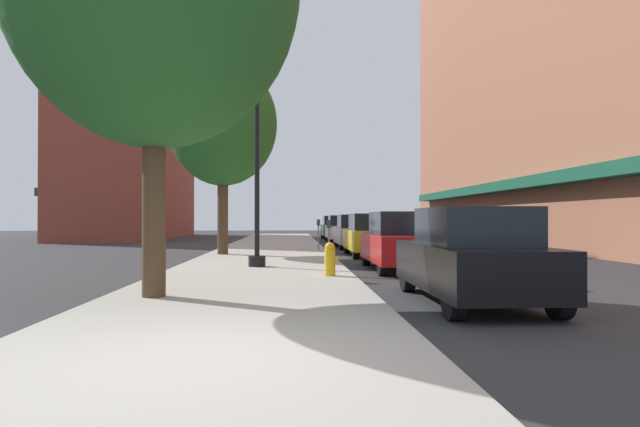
# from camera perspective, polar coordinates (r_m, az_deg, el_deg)

# --- Properties ---
(ground_plane) EXTENTS (90.00, 90.00, 0.00)m
(ground_plane) POSITION_cam_1_polar(r_m,az_deg,el_deg) (23.78, 4.60, -4.06)
(ground_plane) COLOR #2D2D30
(sidewalk_slab) EXTENTS (4.80, 50.00, 0.12)m
(sidewalk_slab) POSITION_cam_1_polar(r_m,az_deg,el_deg) (24.58, -5.01, -3.80)
(sidewalk_slab) COLOR #A8A399
(sidewalk_slab) RESTS_ON ground
(building_far_background) EXTENTS (6.80, 18.00, 17.30)m
(building_far_background) POSITION_cam_1_polar(r_m,az_deg,el_deg) (44.74, -18.55, 8.72)
(building_far_background) COLOR brown
(building_far_background) RESTS_ON ground
(lamppost) EXTENTS (0.48, 0.48, 5.90)m
(lamppost) POSITION_cam_1_polar(r_m,az_deg,el_deg) (15.91, -6.44, 5.74)
(lamppost) COLOR black
(lamppost) RESTS_ON sidewalk_slab
(fire_hydrant) EXTENTS (0.33, 0.26, 0.79)m
(fire_hydrant) POSITION_cam_1_polar(r_m,az_deg,el_deg) (13.21, 1.02, -4.65)
(fire_hydrant) COLOR gold
(fire_hydrant) RESTS_ON sidewalk_slab
(parking_meter_near) EXTENTS (0.14, 0.09, 1.31)m
(parking_meter_near) POSITION_cam_1_polar(r_m,az_deg,el_deg) (24.01, -0.16, -1.76)
(parking_meter_near) COLOR slate
(parking_meter_near) RESTS_ON sidewalk_slab
(parking_meter_far) EXTENTS (0.14, 0.09, 1.31)m
(parking_meter_far) POSITION_cam_1_polar(r_m,az_deg,el_deg) (17.37, 0.91, -2.24)
(parking_meter_far) COLOR slate
(parking_meter_far) RESTS_ON sidewalk_slab
(tree_mid) EXTENTS (4.11, 4.11, 7.32)m
(tree_mid) POSITION_cam_1_polar(r_m,az_deg,el_deg) (21.77, -9.88, 8.97)
(tree_mid) COLOR #4C3823
(tree_mid) RESTS_ON sidewalk_slab
(car_black) EXTENTS (1.80, 4.30, 1.66)m
(car_black) POSITION_cam_1_polar(r_m,az_deg,el_deg) (10.01, 15.25, -4.29)
(car_black) COLOR black
(car_black) RESTS_ON ground
(car_red) EXTENTS (1.80, 4.30, 1.66)m
(car_red) POSITION_cam_1_polar(r_m,az_deg,el_deg) (16.03, 8.28, -2.88)
(car_red) COLOR black
(car_red) RESTS_ON ground
(car_yellow) EXTENTS (1.80, 4.30, 1.66)m
(car_yellow) POSITION_cam_1_polar(r_m,az_deg,el_deg) (21.93, 5.23, -2.24)
(car_yellow) COLOR black
(car_yellow) RESTS_ON ground
(car_silver) EXTENTS (1.80, 4.30, 1.66)m
(car_silver) POSITION_cam_1_polar(r_m,az_deg,el_deg) (27.50, 3.56, -1.89)
(car_silver) COLOR black
(car_silver) RESTS_ON ground
(car_white) EXTENTS (1.80, 4.30, 1.66)m
(car_white) POSITION_cam_1_polar(r_m,az_deg,el_deg) (34.55, 2.23, -1.61)
(car_white) COLOR black
(car_white) RESTS_ON ground
(car_green) EXTENTS (1.80, 4.30, 1.66)m
(car_green) POSITION_cam_1_polar(r_m,az_deg,el_deg) (40.50, 1.47, -1.45)
(car_green) COLOR black
(car_green) RESTS_ON ground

